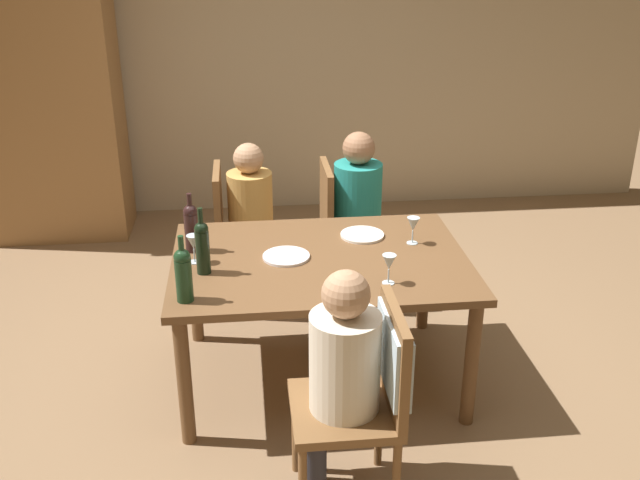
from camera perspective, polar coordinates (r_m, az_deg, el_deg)
ground_plane at (r=4.10m, az=0.00°, el=-10.66°), size 10.00×10.00×0.00m
rear_room_partition at (r=6.20m, az=-2.82°, el=14.67°), size 6.40×0.12×2.70m
armoire_cabinet at (r=5.98m, az=-20.87°, el=10.40°), size 1.18×0.62×2.18m
dining_table at (r=3.77m, az=0.00°, el=-2.52°), size 1.52×1.09×0.73m
chair_far_right at (r=4.69m, az=1.88°, el=1.34°), size 0.44×0.44×0.92m
chair_far_left at (r=4.65m, az=-6.50°, el=0.99°), size 0.44×0.44×0.92m
chair_near at (r=3.02m, az=4.30°, el=-10.96°), size 0.46×0.44×0.92m
person_woman_host at (r=4.66m, az=3.28°, el=2.78°), size 0.35×0.31×1.13m
person_man_bearded at (r=4.61m, az=-5.16°, el=2.18°), size 0.33×0.28×1.08m
person_man_guest at (r=2.98m, az=1.45°, el=-10.48°), size 0.33×0.29×1.10m
wine_bottle_tall_green at (r=3.82m, az=-10.08°, el=1.08°), size 0.07×0.07×0.32m
wine_bottle_dark_red at (r=3.32m, az=-10.68°, el=-2.57°), size 0.08×0.08×0.32m
wine_bottle_short_olive at (r=3.57m, az=-9.23°, el=-0.43°), size 0.07×0.07×0.34m
wine_glass_near_left at (r=3.45m, az=5.45°, el=-1.83°), size 0.07×0.07×0.15m
wine_glass_centre at (r=3.90m, az=7.33°, el=1.17°), size 0.07×0.07×0.15m
wine_glass_near_right at (r=3.70m, az=-9.92°, el=-0.25°), size 0.07×0.07×0.15m
dinner_plate_host at (r=3.74m, az=-2.67°, el=-1.29°), size 0.24×0.24×0.01m
dinner_plate_guest_left at (r=4.00m, az=3.33°, el=0.40°), size 0.24×0.24×0.01m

